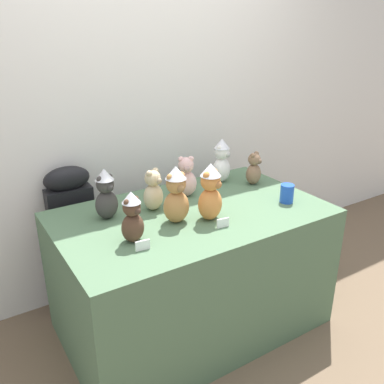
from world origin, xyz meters
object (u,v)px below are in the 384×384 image
object	(u,v)px
teddy_bear_mocha	(254,169)
teddy_bear_snow	(222,161)
teddy_bear_sand	(153,191)
party_cup_blue	(287,193)
instrument_case	(74,238)
teddy_bear_charcoal	(106,195)
teddy_bear_cocoa	(132,217)
teddy_bear_ginger	(210,192)
teddy_bear_caramel	(176,195)
display_table	(192,270)
teddy_bear_blush	(186,178)

from	to	relation	value
teddy_bear_mocha	teddy_bear_snow	bearing A→B (deg)	112.17
teddy_bear_mocha	teddy_bear_sand	xyz separation A→B (m)	(-0.75, -0.01, 0.01)
teddy_bear_sand	party_cup_blue	bearing A→B (deg)	-51.51
instrument_case	teddy_bear_mocha	xyz separation A→B (m)	(1.10, -0.44, 0.39)
teddy_bear_charcoal	teddy_bear_mocha	xyz separation A→B (m)	(1.01, -0.02, -0.04)
teddy_bear_cocoa	teddy_bear_sand	bearing A→B (deg)	28.94
teddy_bear_sand	teddy_bear_cocoa	bearing A→B (deg)	-159.26
teddy_bear_snow	teddy_bear_ginger	bearing A→B (deg)	-158.04
instrument_case	teddy_bear_mocha	size ratio (longest dim) A/B	4.45
teddy_bear_sand	teddy_bear_caramel	bearing A→B (deg)	-108.89
teddy_bear_ginger	party_cup_blue	distance (m)	0.53
display_table	teddy_bear_cocoa	xyz separation A→B (m)	(-0.42, -0.14, 0.52)
display_table	teddy_bear_cocoa	world-z (taller)	teddy_bear_cocoa
party_cup_blue	display_table	bearing A→B (deg)	161.36
teddy_bear_cocoa	teddy_bear_mocha	size ratio (longest dim) A/B	1.20
teddy_bear_caramel	teddy_bear_snow	size ratio (longest dim) A/B	1.06
teddy_bear_ginger	teddy_bear_blush	bearing A→B (deg)	58.37
teddy_bear_blush	party_cup_blue	bearing A→B (deg)	-16.45
display_table	teddy_bear_blush	distance (m)	0.56
display_table	teddy_bear_ginger	bearing A→B (deg)	-75.95
instrument_case	teddy_bear_charcoal	world-z (taller)	teddy_bear_charcoal
teddy_bear_charcoal	teddy_bear_snow	world-z (taller)	teddy_bear_snow
teddy_bear_snow	teddy_bear_mocha	bearing A→B (deg)	-71.22
display_table	teddy_bear_caramel	xyz separation A→B (m)	(-0.14, -0.06, 0.54)
display_table	teddy_bear_mocha	xyz separation A→B (m)	(0.58, 0.15, 0.49)
teddy_bear_mocha	party_cup_blue	distance (m)	0.34
instrument_case	teddy_bear_blush	xyz separation A→B (m)	(0.62, -0.37, 0.40)
teddy_bear_mocha	teddy_bear_sand	world-z (taller)	teddy_bear_sand
teddy_bear_caramel	teddy_bear_mocha	size ratio (longest dim) A/B	1.44
display_table	party_cup_blue	world-z (taller)	party_cup_blue
display_table	teddy_bear_caramel	world-z (taller)	teddy_bear_caramel
teddy_bear_mocha	party_cup_blue	xyz separation A→B (m)	(-0.03, -0.34, -0.05)
teddy_bear_caramel	teddy_bear_sand	size ratio (longest dim) A/B	1.29
instrument_case	teddy_bear_sand	xyz separation A→B (m)	(0.36, -0.44, 0.40)
teddy_bear_blush	teddy_bear_snow	size ratio (longest dim) A/B	0.86
teddy_bear_cocoa	teddy_bear_ginger	xyz separation A→B (m)	(0.46, 0.01, 0.03)
teddy_bear_caramel	teddy_bear_cocoa	bearing A→B (deg)	-165.84
teddy_bear_cocoa	teddy_bear_snow	world-z (taller)	teddy_bear_snow
display_table	teddy_bear_caramel	distance (m)	0.56
display_table	teddy_bear_mocha	world-z (taller)	teddy_bear_mocha
teddy_bear_mocha	party_cup_blue	size ratio (longest dim) A/B	1.99
teddy_bear_caramel	party_cup_blue	distance (m)	0.71
teddy_bear_mocha	display_table	bearing A→B (deg)	172.20
instrument_case	teddy_bear_snow	size ratio (longest dim) A/B	3.28
teddy_bear_charcoal	teddy_bear_ginger	size ratio (longest dim) A/B	0.89
teddy_bear_charcoal	teddy_bear_sand	bearing A→B (deg)	-21.76
teddy_bear_caramel	teddy_bear_snow	xyz separation A→B (m)	(0.56, 0.37, -0.01)
teddy_bear_snow	teddy_bear_charcoal	bearing A→B (deg)	162.41
display_table	teddy_bear_ginger	distance (m)	0.56
teddy_bear_snow	party_cup_blue	distance (m)	0.51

